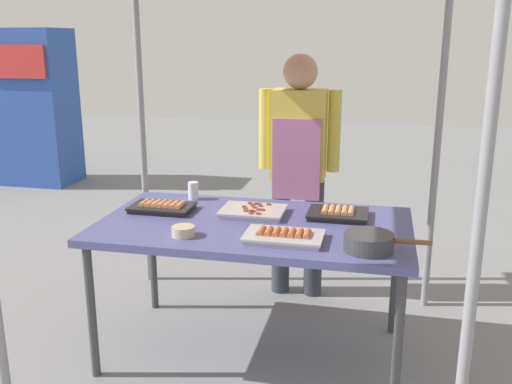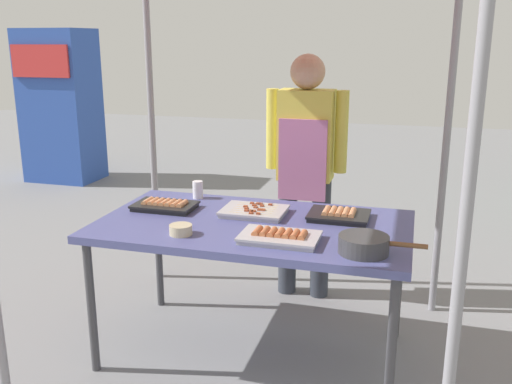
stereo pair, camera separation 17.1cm
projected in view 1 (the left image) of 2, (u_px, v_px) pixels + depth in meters
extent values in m
plane|color=slate|center=(254.00, 352.00, 3.10)|extent=(18.00, 18.00, 0.00)
cube|color=#4C518C|center=(254.00, 226.00, 2.91)|extent=(1.60, 0.90, 0.04)
cylinder|color=#3F3F44|center=(92.00, 312.00, 2.80)|extent=(0.04, 0.04, 0.71)
cylinder|color=#3F3F44|center=(398.00, 346.00, 2.49)|extent=(0.04, 0.04, 0.71)
cylinder|color=#3F3F44|center=(153.00, 255.00, 3.53)|extent=(0.04, 0.04, 0.71)
cylinder|color=#3F3F44|center=(395.00, 276.00, 3.22)|extent=(0.04, 0.04, 0.71)
cylinder|color=gray|center=(482.00, 200.00, 1.85)|extent=(0.04, 0.04, 2.31)
cylinder|color=gray|center=(141.00, 119.00, 3.76)|extent=(0.04, 0.04, 2.31)
cylinder|color=gray|center=(439.00, 128.00, 3.36)|extent=(0.04, 0.04, 2.31)
cube|color=black|center=(338.00, 215.00, 2.99)|extent=(0.30, 0.23, 0.02)
cube|color=black|center=(338.00, 213.00, 2.99)|extent=(0.32, 0.25, 0.01)
cylinder|color=tan|center=(325.00, 210.00, 3.00)|extent=(0.03, 0.14, 0.03)
cylinder|color=tan|center=(332.00, 210.00, 2.99)|extent=(0.03, 0.14, 0.03)
cylinder|color=tan|center=(338.00, 211.00, 2.99)|extent=(0.03, 0.14, 0.03)
cylinder|color=tan|center=(345.00, 211.00, 2.98)|extent=(0.03, 0.14, 0.03)
cylinder|color=tan|center=(351.00, 212.00, 2.97)|extent=(0.03, 0.14, 0.03)
cube|color=#ADADB2|center=(253.00, 213.00, 3.04)|extent=(0.33, 0.25, 0.02)
cube|color=#ADADB2|center=(253.00, 210.00, 3.04)|extent=(0.34, 0.26, 0.01)
cylinder|color=tan|center=(249.00, 214.00, 2.95)|extent=(0.22, 0.01, 0.01)
cube|color=brown|center=(258.00, 215.00, 2.94)|extent=(0.02, 0.02, 0.02)
cube|color=brown|center=(251.00, 214.00, 2.95)|extent=(0.02, 0.02, 0.02)
cylinder|color=tan|center=(251.00, 212.00, 2.98)|extent=(0.22, 0.01, 0.01)
cube|color=brown|center=(253.00, 212.00, 2.98)|extent=(0.02, 0.02, 0.02)
cube|color=brown|center=(251.00, 212.00, 2.98)|extent=(0.02, 0.02, 0.02)
cube|color=brown|center=(246.00, 212.00, 2.99)|extent=(0.02, 0.02, 0.02)
cylinder|color=tan|center=(252.00, 210.00, 3.02)|extent=(0.22, 0.01, 0.01)
cube|color=brown|center=(245.00, 210.00, 3.03)|extent=(0.02, 0.02, 0.02)
cube|color=brown|center=(263.00, 211.00, 3.01)|extent=(0.02, 0.02, 0.02)
cube|color=brown|center=(258.00, 210.00, 3.01)|extent=(0.02, 0.02, 0.02)
cylinder|color=tan|center=(254.00, 208.00, 3.05)|extent=(0.22, 0.01, 0.01)
cube|color=brown|center=(244.00, 208.00, 3.06)|extent=(0.02, 0.02, 0.02)
cube|color=brown|center=(254.00, 208.00, 3.05)|extent=(0.02, 0.02, 0.02)
cylinder|color=tan|center=(255.00, 206.00, 3.09)|extent=(0.22, 0.01, 0.01)
cube|color=brown|center=(260.00, 207.00, 3.08)|extent=(0.02, 0.02, 0.02)
cube|color=brown|center=(253.00, 206.00, 3.09)|extent=(0.02, 0.02, 0.02)
cylinder|color=tan|center=(257.00, 205.00, 3.12)|extent=(0.22, 0.01, 0.01)
cube|color=brown|center=(250.00, 204.00, 3.13)|extent=(0.02, 0.02, 0.02)
cube|color=brown|center=(256.00, 204.00, 3.12)|extent=(0.02, 0.02, 0.02)
cube|color=brown|center=(259.00, 205.00, 3.12)|extent=(0.02, 0.02, 0.02)
cube|color=brown|center=(268.00, 205.00, 3.11)|extent=(0.02, 0.02, 0.02)
cube|color=black|center=(162.00, 209.00, 3.11)|extent=(0.33, 0.21, 0.02)
cube|color=black|center=(162.00, 206.00, 3.10)|extent=(0.34, 0.22, 0.01)
cylinder|color=tan|center=(144.00, 203.00, 3.12)|extent=(0.03, 0.11, 0.03)
cylinder|color=tan|center=(150.00, 204.00, 3.11)|extent=(0.03, 0.11, 0.03)
cylinder|color=tan|center=(156.00, 204.00, 3.11)|extent=(0.03, 0.11, 0.03)
cylinder|color=tan|center=(162.00, 204.00, 3.10)|extent=(0.03, 0.11, 0.03)
cylinder|color=tan|center=(168.00, 205.00, 3.09)|extent=(0.03, 0.11, 0.03)
cylinder|color=tan|center=(174.00, 205.00, 3.09)|extent=(0.03, 0.11, 0.03)
cylinder|color=tan|center=(180.00, 206.00, 3.08)|extent=(0.03, 0.11, 0.03)
cube|color=#ADADB2|center=(284.00, 238.00, 2.65)|extent=(0.36, 0.22, 0.02)
cube|color=#ADADB2|center=(284.00, 235.00, 2.64)|extent=(0.37, 0.23, 0.01)
cylinder|color=#B7663D|center=(261.00, 231.00, 2.66)|extent=(0.03, 0.10, 0.03)
cylinder|color=#B7663D|center=(269.00, 232.00, 2.65)|extent=(0.03, 0.10, 0.03)
cylinder|color=#B7663D|center=(276.00, 233.00, 2.65)|extent=(0.03, 0.10, 0.03)
cylinder|color=#B7663D|center=(284.00, 233.00, 2.64)|extent=(0.03, 0.10, 0.03)
cylinder|color=#B7663D|center=(291.00, 234.00, 2.63)|extent=(0.03, 0.10, 0.03)
cylinder|color=#B7663D|center=(299.00, 234.00, 2.62)|extent=(0.03, 0.10, 0.03)
cylinder|color=#B7663D|center=(307.00, 235.00, 2.62)|extent=(0.03, 0.10, 0.03)
cylinder|color=#38383A|center=(369.00, 242.00, 2.51)|extent=(0.22, 0.22, 0.08)
cylinder|color=brown|center=(413.00, 242.00, 2.47)|extent=(0.16, 0.02, 0.02)
cylinder|color=#386B33|center=(369.00, 236.00, 2.50)|extent=(0.21, 0.21, 0.01)
cylinder|color=#BFB28C|center=(183.00, 231.00, 2.70)|extent=(0.11, 0.11, 0.05)
cylinder|color=white|center=(193.00, 191.00, 3.32)|extent=(0.06, 0.06, 0.10)
cylinder|color=#333842|center=(281.00, 235.00, 3.77)|extent=(0.12, 0.12, 0.80)
cylinder|color=#333842|center=(314.00, 238.00, 3.72)|extent=(0.12, 0.12, 0.80)
cube|color=#D8CC4C|center=(299.00, 135.00, 3.57)|extent=(0.34, 0.20, 0.57)
cube|color=#B26B9E|center=(296.00, 160.00, 3.50)|extent=(0.30, 0.02, 0.51)
cylinder|color=#D8CC4C|center=(265.00, 129.00, 3.60)|extent=(0.08, 0.08, 0.51)
cylinder|color=#D8CC4C|center=(334.00, 131.00, 3.51)|extent=(0.08, 0.08, 0.51)
sphere|color=tan|center=(301.00, 71.00, 3.46)|extent=(0.22, 0.22, 0.22)
cube|color=#2D51B2|center=(37.00, 108.00, 6.59)|extent=(0.81, 0.59, 1.79)
cube|color=red|center=(15.00, 62.00, 6.15)|extent=(0.73, 0.03, 0.36)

